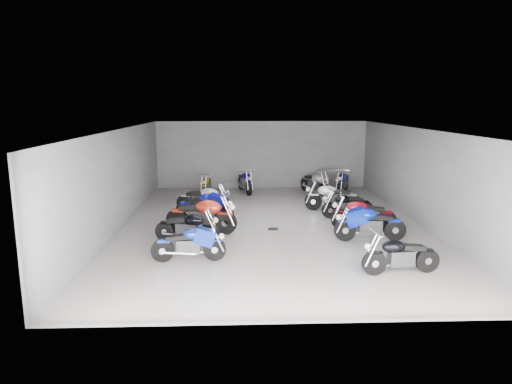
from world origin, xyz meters
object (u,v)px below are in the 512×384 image
motorcycle_right_d (363,214)px  motorcycle_back_c (245,182)px  motorcycle_back_e (315,183)px  motorcycle_back_f (343,182)px  motorcycle_right_e (347,205)px  motorcycle_left_f (204,199)px  motorcycle_right_c (369,224)px  motorcycle_right_f (332,197)px  motorcycle_left_e (205,207)px  motorcycle_left_d (202,215)px  motorcycle_left_b (190,244)px  motorcycle_left_c (188,227)px  motorcycle_right_a (400,255)px  motorcycle_back_b (206,185)px  drain_grate (273,229)px

motorcycle_right_d → motorcycle_back_c: bearing=40.8°
motorcycle_back_e → motorcycle_back_f: 1.35m
motorcycle_right_e → motorcycle_back_c: (-3.58, 4.76, 0.06)m
motorcycle_left_f → motorcycle_right_d: size_ratio=1.00×
motorcycle_right_c → motorcycle_back_e: (-0.42, 7.22, 0.00)m
motorcycle_right_c → motorcycle_back_f: 7.52m
motorcycle_right_f → motorcycle_left_e: bearing=115.0°
motorcycle_left_d → motorcycle_left_f: bearing=-161.2°
motorcycle_right_e → motorcycle_back_c: motorcycle_back_c is taller
motorcycle_left_b → motorcycle_right_d: 5.97m
motorcycle_left_c → motorcycle_right_a: 5.95m
motorcycle_left_c → motorcycle_back_b: 7.25m
motorcycle_left_d → motorcycle_right_d: size_ratio=1.09×
motorcycle_back_b → motorcycle_back_c: motorcycle_back_c is taller
motorcycle_left_d → motorcycle_back_c: 6.68m
motorcycle_left_f → motorcycle_back_b: (-0.16, 3.46, -0.07)m
motorcycle_back_e → motorcycle_back_f: motorcycle_back_e is taller
drain_grate → motorcycle_left_e: size_ratio=0.15×
motorcycle_right_a → motorcycle_back_c: bearing=12.8°
motorcycle_left_d → motorcycle_right_d: motorcycle_left_d is taller
drain_grate → motorcycle_left_e: 2.54m
motorcycle_back_b → drain_grate: bearing=118.9°
motorcycle_left_c → motorcycle_right_e: (5.35, 2.89, -0.02)m
motorcycle_left_b → motorcycle_right_a: bearing=75.9°
motorcycle_back_f → motorcycle_right_c: bearing=106.4°
motorcycle_left_d → motorcycle_back_f: size_ratio=1.16×
motorcycle_right_a → motorcycle_left_b: bearing=71.7°
motorcycle_right_c → motorcycle_back_f: size_ratio=1.09×
motorcycle_left_b → motorcycle_right_e: bearing=128.7°
motorcycle_left_f → motorcycle_back_c: (1.58, 3.86, 0.00)m
motorcycle_left_c → motorcycle_back_f: motorcycle_back_f is taller
motorcycle_left_b → motorcycle_left_f: 5.34m
motorcycle_left_b → motorcycle_back_c: size_ratio=0.91×
motorcycle_right_a → motorcycle_back_f: motorcycle_back_f is taller
motorcycle_back_e → motorcycle_right_c: bearing=69.3°
motorcycle_left_d → motorcycle_back_c: (1.45, 6.52, -0.05)m
motorcycle_back_b → motorcycle_back_f: 6.23m
motorcycle_back_c → motorcycle_right_d: bearing=107.2°
motorcycle_left_c → motorcycle_left_d: 1.18m
motorcycle_right_a → motorcycle_back_e: bearing=-3.9°
motorcycle_left_b → motorcycle_back_c: (1.56, 9.20, 0.05)m
motorcycle_left_c → motorcycle_left_b: bearing=24.3°
motorcycle_right_e → motorcycle_back_f: 4.71m
motorcycle_back_b → motorcycle_back_c: bearing=-162.0°
motorcycle_left_f → drain_grate: bearing=62.5°
motorcycle_left_c → motorcycle_right_d: (5.49, 1.24, 0.03)m
motorcycle_right_d → motorcycle_left_c: bearing=113.5°
motorcycle_back_e → motorcycle_back_b: bearing=-23.8°
motorcycle_right_d → motorcycle_right_f: size_ratio=0.97×
motorcycle_left_b → motorcycle_left_f: size_ratio=0.92×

